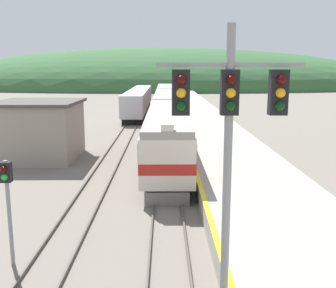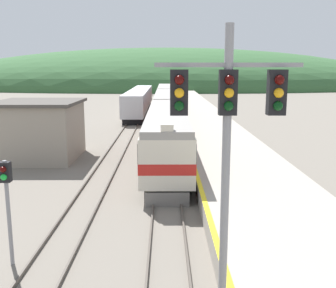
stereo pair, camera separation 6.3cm
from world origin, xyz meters
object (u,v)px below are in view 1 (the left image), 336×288
object	(u,v)px
carriage_second	(165,107)
siding_train	(139,100)
signal_post_siding	(7,191)
express_train_lead_car	(166,134)
signal_mast_main	(228,135)
carriage_third	(165,95)

from	to	relation	value
carriage_second	siding_train	xyz separation A→B (m)	(-4.26, 12.91, -0.22)
signal_post_siding	express_train_lead_car	bearing A→B (deg)	70.70
carriage_second	siding_train	bearing A→B (deg)	108.27
express_train_lead_car	carriage_second	world-z (taller)	express_train_lead_car
express_train_lead_car	siding_train	world-z (taller)	express_train_lead_car
siding_train	signal_mast_main	size ratio (longest dim) A/B	4.03
signal_mast_main	signal_post_siding	size ratio (longest dim) A/B	2.06
carriage_third	siding_train	distance (m)	9.78
carriage_third	signal_mast_main	bearing A→B (deg)	-88.82
signal_mast_main	carriage_second	bearing A→B (deg)	91.79
siding_train	signal_mast_main	xyz separation A→B (m)	(5.58, -55.14, 3.56)
siding_train	signal_mast_main	distance (m)	55.54
express_train_lead_car	carriage_third	size ratio (longest dim) A/B	1.00
carriage_second	carriage_third	bearing A→B (deg)	90.00
siding_train	signal_post_siding	xyz separation A→B (m)	(-1.36, -50.86, 0.87)
carriage_third	signal_post_siding	distance (m)	59.93
express_train_lead_car	carriage_third	distance (m)	43.61
carriage_second	signal_mast_main	bearing A→B (deg)	-88.21
carriage_third	siding_train	bearing A→B (deg)	-115.84
express_train_lead_car	siding_train	distance (m)	35.07
carriage_second	signal_mast_main	size ratio (longest dim) A/B	2.63
carriage_second	carriage_third	size ratio (longest dim) A/B	1.00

